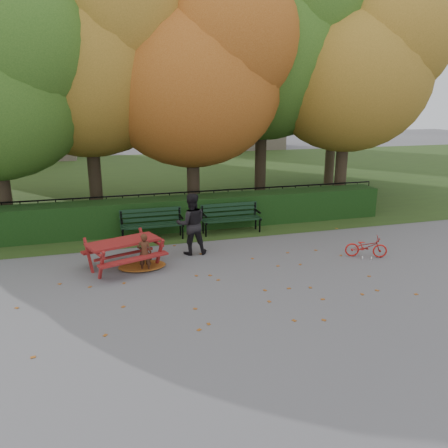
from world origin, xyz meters
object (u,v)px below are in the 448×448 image
object	(u,v)px
adult	(191,224)
bicycle	(366,247)
tree_b	(96,52)
child	(144,253)
picnic_table	(124,247)
tree_d	(276,41)
tree_c	(203,71)
bench_left	(152,222)
tree_g	(345,67)
tree_e	(360,66)
bench_right	(231,216)

from	to	relation	value
adult	bicycle	world-z (taller)	adult
tree_b	child	xyz separation A→B (m)	(0.65, -5.55, -4.94)
picnic_table	tree_b	bearing A→B (deg)	72.67
tree_b	child	world-z (taller)	tree_b
tree_d	tree_c	bearing A→B (deg)	-157.39
tree_b	adult	distance (m)	6.82
bench_left	picnic_table	size ratio (longest dim) A/B	0.89
tree_g	bench_left	world-z (taller)	tree_g
tree_d	picnic_table	world-z (taller)	tree_d
bench_left	bicycle	xyz separation A→B (m)	(5.10, -3.11, -0.24)
bench_left	bicycle	distance (m)	5.98
bench_left	picnic_table	bearing A→B (deg)	-113.00
tree_c	tree_e	size ratio (longest dim) A/B	0.98
bench_left	child	xyz separation A→B (m)	(-0.49, -2.50, -0.05)
tree_d	bench_right	size ratio (longest dim) A/B	5.32
tree_e	tree_d	bearing A→B (deg)	151.09
tree_c	adult	distance (m)	5.71
tree_e	tree_b	bearing A→B (deg)	173.79
bench_right	picnic_table	size ratio (longest dim) A/B	0.89
tree_e	child	xyz separation A→B (m)	(-8.31, -4.57, -4.62)
tree_g	tree_d	bearing A→B (deg)	-150.39
tree_c	bench_right	world-z (taller)	tree_c
tree_g	bench_left	size ratio (longest dim) A/B	4.75
tree_b	tree_e	bearing A→B (deg)	-6.21
adult	bicycle	distance (m)	4.56
picnic_table	bench_right	bearing A→B (deg)	14.02
tree_g	bench_right	bearing A→B (deg)	-140.05
child	adult	bearing A→B (deg)	-135.99
tree_d	tree_g	distance (m)	5.16
bench_right	child	world-z (taller)	child
tree_b	tree_g	size ratio (longest dim) A/B	1.03
bicycle	adult	bearing A→B (deg)	94.26
tree_b	bench_left	world-z (taller)	tree_b
tree_g	child	bearing A→B (deg)	-139.78
picnic_table	bicycle	distance (m)	6.12
tree_c	bench_right	bearing A→B (deg)	-83.30
tree_c	tree_e	bearing A→B (deg)	-1.93
tree_c	picnic_table	world-z (taller)	tree_c
tree_d	picnic_table	xyz separation A→B (m)	(-6.12, -5.74, -5.43)
tree_e	bench_right	distance (m)	7.38
tree_d	child	distance (m)	9.95
tree_d	adult	distance (m)	8.47
bench_left	picnic_table	xyz separation A→B (m)	(-0.94, -2.22, 0.03)
bench_left	tree_g	bearing A→B (deg)	32.17
bench_right	adult	world-z (taller)	adult
tree_e	tree_g	bearing A→B (deg)	65.60
bench_right	picnic_table	world-z (taller)	bench_right
tree_e	bench_left	xyz separation A→B (m)	(-7.82, -2.07, -4.56)
tree_c	picnic_table	xyz separation A→B (m)	(-3.08, -4.48, -4.27)
tree_g	bicycle	distance (m)	11.43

